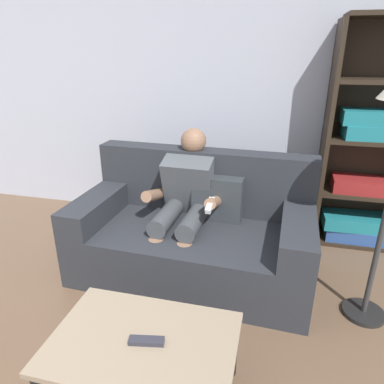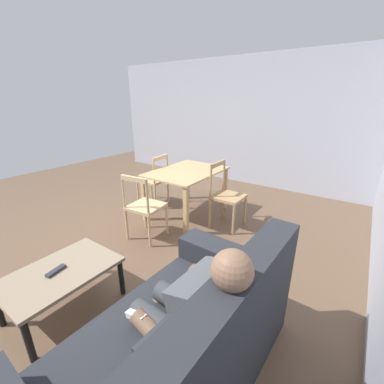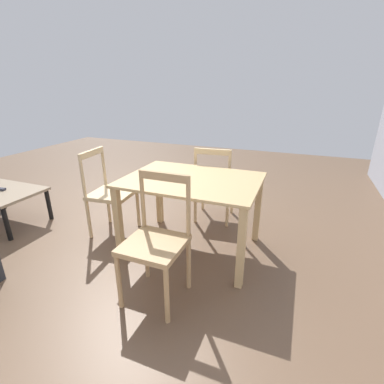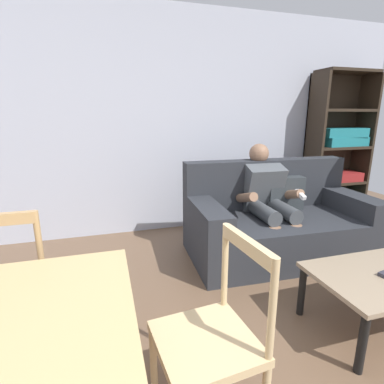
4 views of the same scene
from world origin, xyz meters
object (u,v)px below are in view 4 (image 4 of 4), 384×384
couch (277,222)px  bookshelf (337,159)px  person_lounging (268,199)px  coffee_table (383,281)px  dining_chair_facing_couch (212,340)px  dining_chair_near_wall (15,285)px

couch → bookshelf: 1.70m
person_lounging → bookshelf: bookshelf is taller
coffee_table → dining_chair_facing_couch: dining_chair_facing_couch is taller
couch → bookshelf: size_ratio=0.94×
dining_chair_facing_couch → couch: bearing=50.1°
coffee_table → bookshelf: (1.38, 2.05, 0.47)m
coffee_table → bookshelf: 2.52m
person_lounging → bookshelf: size_ratio=0.57×
couch → person_lounging: (-0.09, 0.05, 0.25)m
dining_chair_near_wall → dining_chair_facing_couch: bearing=-37.0°
person_lounging → couch: bearing=-27.4°
couch → person_lounging: bearing=152.6°
couch → coffee_table: size_ratio=2.05×
bookshelf → person_lounging: bearing=-153.0°
bookshelf → dining_chair_near_wall: bookshelf is taller
bookshelf → couch: bearing=-149.9°
person_lounging → dining_chair_facing_couch: 1.98m
couch → dining_chair_facing_couch: bearing=-129.9°
bookshelf → dining_chair_near_wall: bearing=-155.8°
couch → bookshelf: (1.41, 0.82, 0.49)m
coffee_table → couch: bearing=91.5°
coffee_table → dining_chair_facing_couch: 1.35m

